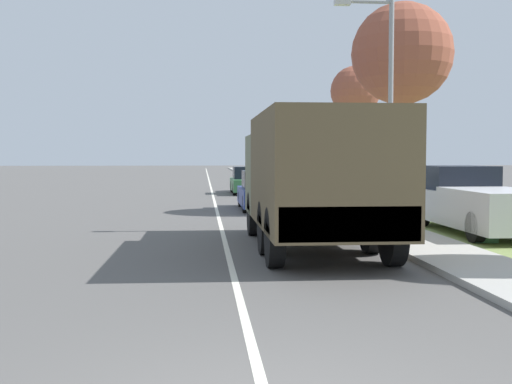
{
  "coord_description": "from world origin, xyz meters",
  "views": [
    {
      "loc": [
        -0.53,
        -4.72,
        2.1
      ],
      "look_at": [
        0.77,
        10.95,
        1.2
      ],
      "focal_mm": 45.0,
      "sensor_mm": 36.0,
      "label": 1
    }
  ],
  "objects_px": {
    "military_truck": "(314,174)",
    "pickup_truck": "(473,201)",
    "car_nearest_ahead": "(265,192)",
    "car_second_ahead": "(248,181)",
    "lamp_post": "(383,89)"
  },
  "relations": [
    {
      "from": "military_truck",
      "to": "lamp_post",
      "type": "bearing_deg",
      "value": 54.89
    },
    {
      "from": "car_second_ahead",
      "to": "lamp_post",
      "type": "xyz_separation_m",
      "value": [
        2.56,
        -17.45,
        3.3
      ]
    },
    {
      "from": "car_nearest_ahead",
      "to": "lamp_post",
      "type": "xyz_separation_m",
      "value": [
        2.65,
        -7.04,
        3.3
      ]
    },
    {
      "from": "military_truck",
      "to": "car_second_ahead",
      "type": "relative_size",
      "value": 1.64
    },
    {
      "from": "lamp_post",
      "to": "car_second_ahead",
      "type": "bearing_deg",
      "value": 98.36
    },
    {
      "from": "military_truck",
      "to": "car_second_ahead",
      "type": "bearing_deg",
      "value": 89.94
    },
    {
      "from": "car_second_ahead",
      "to": "pickup_truck",
      "type": "distance_m",
      "value": 19.0
    },
    {
      "from": "car_nearest_ahead",
      "to": "pickup_truck",
      "type": "xyz_separation_m",
      "value": [
        4.94,
        -7.96,
        0.18
      ]
    },
    {
      "from": "military_truck",
      "to": "car_nearest_ahead",
      "type": "xyz_separation_m",
      "value": [
        -0.06,
        10.72,
        -1.0
      ]
    },
    {
      "from": "car_nearest_ahead",
      "to": "lamp_post",
      "type": "distance_m",
      "value": 8.21
    },
    {
      "from": "pickup_truck",
      "to": "military_truck",
      "type": "bearing_deg",
      "value": -150.47
    },
    {
      "from": "pickup_truck",
      "to": "car_nearest_ahead",
      "type": "bearing_deg",
      "value": 121.8
    },
    {
      "from": "military_truck",
      "to": "pickup_truck",
      "type": "bearing_deg",
      "value": 29.53
    },
    {
      "from": "car_nearest_ahead",
      "to": "car_second_ahead",
      "type": "bearing_deg",
      "value": 89.53
    },
    {
      "from": "pickup_truck",
      "to": "car_second_ahead",
      "type": "bearing_deg",
      "value": 104.8
    }
  ]
}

